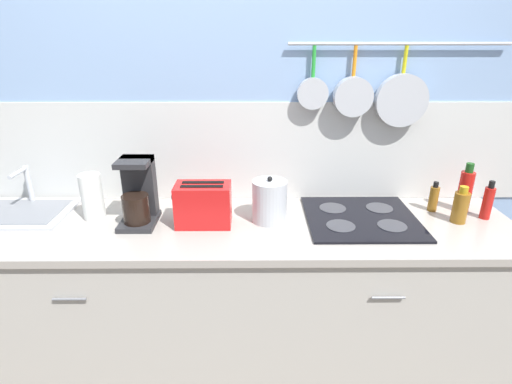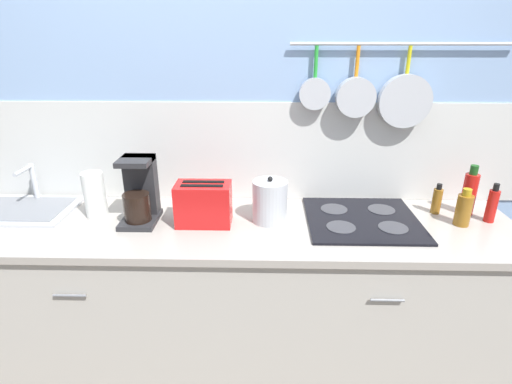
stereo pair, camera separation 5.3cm
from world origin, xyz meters
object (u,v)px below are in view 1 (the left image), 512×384
at_px(bottle_vinegar, 434,198).
at_px(kettle, 270,201).
at_px(bottle_dish_soap, 488,202).
at_px(coffee_maker, 138,196).
at_px(bottle_olive_oil, 460,207).
at_px(paper_towel_roll, 92,197).
at_px(toaster, 203,205).
at_px(bottle_cooking_wine, 465,190).

bearing_deg(bottle_vinegar, kettle, -172.55).
bearing_deg(bottle_dish_soap, coffee_maker, -179.39).
height_order(coffee_maker, bottle_olive_oil, coffee_maker).
distance_m(paper_towel_roll, bottle_olive_oil, 1.75).
distance_m(toaster, bottle_vinegar, 1.15).
relative_size(coffee_maker, kettle, 1.38).
distance_m(coffee_maker, toaster, 0.31).
bearing_deg(paper_towel_roll, bottle_vinegar, 2.69).
bearing_deg(coffee_maker, toaster, -6.81).
xyz_separation_m(paper_towel_roll, coffee_maker, (0.23, -0.03, 0.02)).
bearing_deg(toaster, bottle_vinegar, 7.31).
distance_m(bottle_vinegar, bottle_olive_oil, 0.15).
distance_m(paper_towel_roll, bottle_dish_soap, 1.90).
xyz_separation_m(toaster, bottle_cooking_wine, (1.29, 0.14, 0.01)).
bearing_deg(bottle_dish_soap, bottle_olive_oil, -165.02).
bearing_deg(bottle_cooking_wine, bottle_olive_oil, -121.74).
height_order(bottle_cooking_wine, bottle_dish_soap, bottle_cooking_wine).
bearing_deg(bottle_cooking_wine, kettle, -173.79).
distance_m(coffee_maker, bottle_cooking_wine, 1.60).
bearing_deg(paper_towel_roll, bottle_dish_soap, -0.39).
bearing_deg(bottle_cooking_wine, bottle_vinegar, 179.30).
relative_size(toaster, bottle_cooking_wine, 1.08).
bearing_deg(bottle_olive_oil, bottle_vinegar, 117.78).
xyz_separation_m(bottle_vinegar, bottle_dish_soap, (0.22, -0.09, 0.02)).
distance_m(kettle, bottle_dish_soap, 1.05).
xyz_separation_m(bottle_vinegar, bottle_olive_oil, (0.07, -0.13, 0.01)).
bearing_deg(kettle, bottle_olive_oil, -1.48).
height_order(paper_towel_roll, toaster, paper_towel_roll).
bearing_deg(bottle_dish_soap, bottle_vinegar, 157.26).
height_order(toaster, bottle_vinegar, toaster).
xyz_separation_m(kettle, bottle_vinegar, (0.83, 0.11, -0.03)).
distance_m(toaster, bottle_dish_soap, 1.36).
relative_size(toaster, kettle, 1.21).
relative_size(paper_towel_roll, bottle_cooking_wine, 0.90).
xyz_separation_m(coffee_maker, kettle, (0.62, 0.00, -0.03)).
xyz_separation_m(toaster, bottle_dish_soap, (1.36, 0.05, -0.02)).
relative_size(coffee_maker, toaster, 1.15).
distance_m(bottle_vinegar, bottle_dish_soap, 0.24).
height_order(bottle_vinegar, bottle_cooking_wine, bottle_cooking_wine).
bearing_deg(bottle_vinegar, coffee_maker, -175.67).
height_order(kettle, bottle_dish_soap, kettle).
bearing_deg(coffee_maker, kettle, 0.08).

